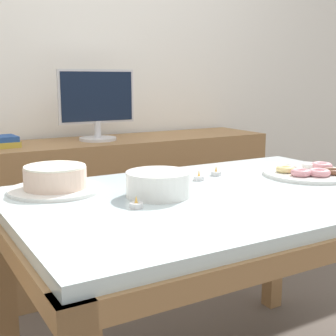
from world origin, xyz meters
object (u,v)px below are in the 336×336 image
object	(u,v)px
computer_monitor	(97,105)
tealight_near_cakes	(199,178)
plate_stack	(158,184)
pastry_platter	(309,172)
tealight_near_front	(136,205)
cake_chocolate_round	(55,180)
tealight_centre	(216,173)

from	to	relation	value
computer_monitor	tealight_near_cakes	distance (m)	0.98
plate_stack	tealight_near_cakes	bearing A→B (deg)	28.14
pastry_platter	plate_stack	world-z (taller)	plate_stack
computer_monitor	tealight_near_front	bearing A→B (deg)	-106.86
computer_monitor	cake_chocolate_round	xyz separation A→B (m)	(-0.50, -0.86, -0.19)
pastry_platter	tealight_near_cakes	xyz separation A→B (m)	(-0.42, 0.15, -0.00)
pastry_platter	tealight_near_cakes	world-z (taller)	pastry_platter
tealight_centre	plate_stack	bearing A→B (deg)	-154.28
cake_chocolate_round	tealight_centre	xyz separation A→B (m)	(0.62, -0.06, -0.03)
computer_monitor	pastry_platter	distance (m)	1.21
cake_chocolate_round	tealight_near_cakes	world-z (taller)	cake_chocolate_round
tealight_near_cakes	tealight_near_front	xyz separation A→B (m)	(-0.37, -0.22, 0.00)
tealight_centre	computer_monitor	bearing A→B (deg)	97.36
cake_chocolate_round	pastry_platter	size ratio (longest dim) A/B	0.89
plate_stack	tealight_near_front	bearing A→B (deg)	-143.74
computer_monitor	tealight_centre	bearing A→B (deg)	-82.64
computer_monitor	plate_stack	xyz separation A→B (m)	(-0.23, -1.09, -0.19)
tealight_near_cakes	pastry_platter	bearing A→B (deg)	-19.26
plate_stack	pastry_platter	bearing A→B (deg)	-1.29
pastry_platter	tealight_near_front	bearing A→B (deg)	-174.39
computer_monitor	plate_stack	size ratio (longest dim) A/B	2.02
cake_chocolate_round	plate_stack	xyz separation A→B (m)	(0.27, -0.23, 0.00)
cake_chocolate_round	plate_stack	size ratio (longest dim) A/B	1.49
tealight_near_cakes	tealight_near_front	bearing A→B (deg)	-148.94
cake_chocolate_round	pastry_platter	xyz separation A→B (m)	(0.93, -0.25, -0.02)
cake_chocolate_round	tealight_centre	size ratio (longest dim) A/B	7.83
pastry_platter	tealight_centre	xyz separation A→B (m)	(-0.31, 0.18, -0.00)
plate_stack	tealight_centre	world-z (taller)	plate_stack
plate_stack	tealight_centre	size ratio (longest dim) A/B	5.25
computer_monitor	tealight_near_cakes	size ratio (longest dim) A/B	10.60
tealight_near_front	computer_monitor	bearing A→B (deg)	73.14
pastry_platter	tealight_near_cakes	bearing A→B (deg)	160.74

